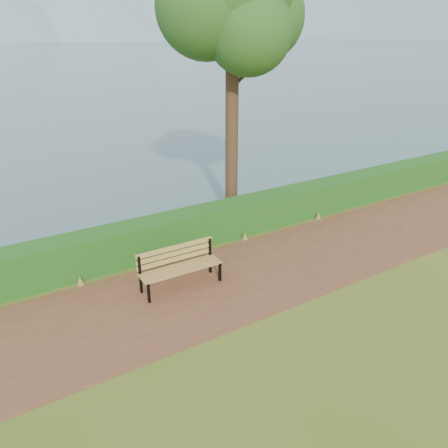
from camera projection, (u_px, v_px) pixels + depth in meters
ground at (238, 286)px, 10.50m from camera, size 140.00×140.00×0.00m
path at (231, 280)px, 10.73m from camera, size 40.00×3.40×0.01m
hedge at (187, 229)px, 12.33m from camera, size 32.00×0.85×1.00m
bench at (179, 264)px, 10.32m from camera, size 1.99×0.62×0.99m
tree at (232, 1)px, 12.18m from camera, size 4.49×3.77×8.63m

